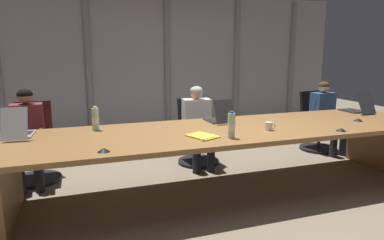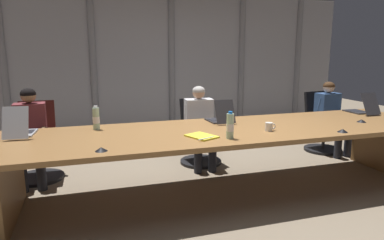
{
  "view_description": "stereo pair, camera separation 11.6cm",
  "coord_description": "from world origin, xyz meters",
  "px_view_note": "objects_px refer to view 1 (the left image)",
  "views": [
    {
      "loc": [
        -1.66,
        -3.45,
        1.61
      ],
      "look_at": [
        -0.41,
        0.12,
        0.85
      ],
      "focal_mm": 32.3,
      "sensor_mm": 36.0,
      "label": 1
    },
    {
      "loc": [
        -1.55,
        -3.49,
        1.61
      ],
      "look_at": [
        -0.41,
        0.12,
        0.85
      ],
      "focal_mm": 32.3,
      "sensor_mm": 36.0,
      "label": 2
    }
  ],
  "objects_px": {
    "laptop_left_end": "(19,131)",
    "office_chair_left_end": "(35,152)",
    "laptop_left_mid": "(219,118)",
    "conference_mic_right_side": "(104,150)",
    "water_bottle_secondary": "(231,126)",
    "spiral_notepad": "(203,136)",
    "office_chair_left_mid": "(197,139)",
    "coffee_mug_near": "(269,126)",
    "person_left_end": "(28,132)",
    "water_bottle_primary": "(95,119)",
    "person_center": "(327,113)",
    "conference_mic_left_side": "(358,120)",
    "person_left_mid": "(198,122)",
    "conference_mic_middle": "(341,129)",
    "laptop_center": "(357,108)",
    "office_chair_center": "(317,128)"
  },
  "relations": [
    {
      "from": "office_chair_left_end",
      "to": "spiral_notepad",
      "type": "height_order",
      "value": "office_chair_left_end"
    },
    {
      "from": "laptop_left_mid",
      "to": "office_chair_left_mid",
      "type": "height_order",
      "value": "laptop_left_mid"
    },
    {
      "from": "laptop_left_mid",
      "to": "conference_mic_middle",
      "type": "xyz_separation_m",
      "value": [
        1.06,
        -0.88,
        -0.04
      ]
    },
    {
      "from": "laptop_left_end",
      "to": "water_bottle_secondary",
      "type": "distance_m",
      "value": 2.14
    },
    {
      "from": "person_left_end",
      "to": "person_left_mid",
      "type": "bearing_deg",
      "value": 87.67
    },
    {
      "from": "person_left_mid",
      "to": "person_center",
      "type": "xyz_separation_m",
      "value": [
        2.19,
        -0.0,
        0.0
      ]
    },
    {
      "from": "office_chair_left_mid",
      "to": "conference_mic_middle",
      "type": "distance_m",
      "value": 2.02
    },
    {
      "from": "office_chair_left_end",
      "to": "conference_mic_right_side",
      "type": "height_order",
      "value": "office_chair_left_end"
    },
    {
      "from": "coffee_mug_near",
      "to": "spiral_notepad",
      "type": "distance_m",
      "value": 0.8
    },
    {
      "from": "conference_mic_right_side",
      "to": "spiral_notepad",
      "type": "height_order",
      "value": "conference_mic_right_side"
    },
    {
      "from": "office_chair_left_end",
      "to": "person_left_end",
      "type": "distance_m",
      "value": 0.34
    },
    {
      "from": "person_left_mid",
      "to": "conference_mic_left_side",
      "type": "relative_size",
      "value": 10.27
    },
    {
      "from": "laptop_left_mid",
      "to": "conference_mic_right_side",
      "type": "bearing_deg",
      "value": 117.46
    },
    {
      "from": "person_left_end",
      "to": "laptop_center",
      "type": "bearing_deg",
      "value": 79.44
    },
    {
      "from": "office_chair_left_end",
      "to": "office_chair_center",
      "type": "relative_size",
      "value": 1.03
    },
    {
      "from": "water_bottle_primary",
      "to": "water_bottle_secondary",
      "type": "relative_size",
      "value": 0.97
    },
    {
      "from": "office_chair_center",
      "to": "conference_mic_middle",
      "type": "height_order",
      "value": "office_chair_center"
    },
    {
      "from": "person_left_end",
      "to": "conference_mic_right_side",
      "type": "bearing_deg",
      "value": 25.01
    },
    {
      "from": "office_chair_left_end",
      "to": "office_chair_left_mid",
      "type": "height_order",
      "value": "office_chair_left_end"
    },
    {
      "from": "person_left_mid",
      "to": "laptop_left_mid",
      "type": "bearing_deg",
      "value": 8.61
    },
    {
      "from": "person_left_end",
      "to": "conference_mic_right_side",
      "type": "relative_size",
      "value": 10.62
    },
    {
      "from": "water_bottle_primary",
      "to": "spiral_notepad",
      "type": "relative_size",
      "value": 0.72
    },
    {
      "from": "laptop_left_mid",
      "to": "conference_mic_left_side",
      "type": "distance_m",
      "value": 1.74
    },
    {
      "from": "laptop_left_end",
      "to": "office_chair_left_mid",
      "type": "relative_size",
      "value": 0.53
    },
    {
      "from": "water_bottle_secondary",
      "to": "conference_mic_middle",
      "type": "bearing_deg",
      "value": -4.91
    },
    {
      "from": "conference_mic_middle",
      "to": "office_chair_left_end",
      "type": "bearing_deg",
      "value": 152.71
    },
    {
      "from": "water_bottle_secondary",
      "to": "spiral_notepad",
      "type": "bearing_deg",
      "value": 151.61
    },
    {
      "from": "office_chair_left_mid",
      "to": "conference_mic_right_side",
      "type": "height_order",
      "value": "office_chair_left_mid"
    },
    {
      "from": "person_left_end",
      "to": "water_bottle_primary",
      "type": "height_order",
      "value": "person_left_end"
    },
    {
      "from": "water_bottle_primary",
      "to": "office_chair_left_mid",
      "type": "bearing_deg",
      "value": 26.84
    },
    {
      "from": "office_chair_left_end",
      "to": "water_bottle_secondary",
      "type": "xyz_separation_m",
      "value": [
        1.97,
        -1.56,
        0.51
      ]
    },
    {
      "from": "person_left_mid",
      "to": "person_center",
      "type": "relative_size",
      "value": 1.0
    },
    {
      "from": "office_chair_left_end",
      "to": "coffee_mug_near",
      "type": "distance_m",
      "value": 2.9
    },
    {
      "from": "office_chair_left_end",
      "to": "water_bottle_primary",
      "type": "bearing_deg",
      "value": 45.27
    },
    {
      "from": "laptop_left_mid",
      "to": "conference_mic_left_side",
      "type": "height_order",
      "value": "laptop_left_mid"
    },
    {
      "from": "water_bottle_secondary",
      "to": "person_left_end",
      "type": "bearing_deg",
      "value": 145.2
    },
    {
      "from": "person_center",
      "to": "water_bottle_primary",
      "type": "distance_m",
      "value": 3.66
    },
    {
      "from": "person_left_end",
      "to": "coffee_mug_near",
      "type": "distance_m",
      "value": 2.83
    },
    {
      "from": "laptop_left_mid",
      "to": "conference_mic_right_side",
      "type": "xyz_separation_m",
      "value": [
        -1.46,
        -0.85,
        -0.04
      ]
    },
    {
      "from": "office_chair_center",
      "to": "coffee_mug_near",
      "type": "relative_size",
      "value": 7.62
    },
    {
      "from": "office_chair_left_mid",
      "to": "water_bottle_primary",
      "type": "bearing_deg",
      "value": -70.2
    },
    {
      "from": "water_bottle_secondary",
      "to": "conference_mic_right_side",
      "type": "xyz_separation_m",
      "value": [
        -1.25,
        -0.07,
        -0.11
      ]
    },
    {
      "from": "person_left_mid",
      "to": "conference_mic_middle",
      "type": "distance_m",
      "value": 1.87
    },
    {
      "from": "person_left_end",
      "to": "person_center",
      "type": "xyz_separation_m",
      "value": [
        4.37,
        -0.0,
        -0.02
      ]
    },
    {
      "from": "office_chair_left_mid",
      "to": "water_bottle_primary",
      "type": "height_order",
      "value": "water_bottle_primary"
    },
    {
      "from": "laptop_left_end",
      "to": "office_chair_left_end",
      "type": "xyz_separation_m",
      "value": [
        0.04,
        0.81,
        -0.45
      ]
    },
    {
      "from": "office_chair_left_end",
      "to": "conference_mic_middle",
      "type": "xyz_separation_m",
      "value": [
        3.24,
        -1.67,
        0.4
      ]
    },
    {
      "from": "laptop_left_end",
      "to": "conference_mic_right_side",
      "type": "height_order",
      "value": "laptop_left_end"
    },
    {
      "from": "person_center",
      "to": "conference_mic_middle",
      "type": "distance_m",
      "value": 1.86
    },
    {
      "from": "person_center",
      "to": "conference_mic_left_side",
      "type": "relative_size",
      "value": 10.32
    }
  ]
}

